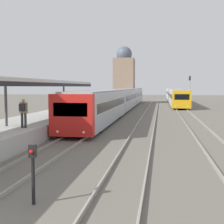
{
  "coord_description": "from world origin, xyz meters",
  "views": [
    {
      "loc": [
        5.32,
        -5.3,
        3.27
      ],
      "look_at": [
        2.05,
        15.57,
        1.56
      ],
      "focal_mm": 50.0,
      "sensor_mm": 36.0,
      "label": 1
    }
  ],
  "objects_px": {
    "train_far": "(175,95)",
    "signal_mast_far": "(190,88)",
    "person_on_platform": "(23,111)",
    "train_near": "(122,98)",
    "signal_post_near": "(33,167)"
  },
  "relations": [
    {
      "from": "train_near",
      "to": "signal_mast_far",
      "type": "bearing_deg",
      "value": 39.08
    },
    {
      "from": "train_near",
      "to": "person_on_platform",
      "type": "bearing_deg",
      "value": -95.22
    },
    {
      "from": "person_on_platform",
      "to": "train_near",
      "type": "height_order",
      "value": "train_near"
    },
    {
      "from": "person_on_platform",
      "to": "signal_mast_far",
      "type": "relative_size",
      "value": 0.33
    },
    {
      "from": "signal_post_near",
      "to": "signal_mast_far",
      "type": "height_order",
      "value": "signal_mast_far"
    },
    {
      "from": "train_near",
      "to": "signal_post_near",
      "type": "bearing_deg",
      "value": -86.98
    },
    {
      "from": "person_on_platform",
      "to": "signal_mast_far",
      "type": "distance_m",
      "value": 36.47
    },
    {
      "from": "signal_mast_far",
      "to": "train_near",
      "type": "bearing_deg",
      "value": -140.92
    },
    {
      "from": "train_near",
      "to": "train_far",
      "type": "relative_size",
      "value": 1.08
    },
    {
      "from": "person_on_platform",
      "to": "train_far",
      "type": "height_order",
      "value": "train_far"
    },
    {
      "from": "train_near",
      "to": "signal_mast_far",
      "type": "distance_m",
      "value": 12.77
    },
    {
      "from": "train_far",
      "to": "signal_mast_far",
      "type": "xyz_separation_m",
      "value": [
        1.63,
        -16.25,
        1.54
      ]
    },
    {
      "from": "signal_post_near",
      "to": "signal_mast_far",
      "type": "xyz_separation_m",
      "value": [
        8.0,
        42.99,
        2.09
      ]
    },
    {
      "from": "person_on_platform",
      "to": "signal_mast_far",
      "type": "height_order",
      "value": "signal_mast_far"
    },
    {
      "from": "person_on_platform",
      "to": "train_far",
      "type": "bearing_deg",
      "value": 78.14
    }
  ]
}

